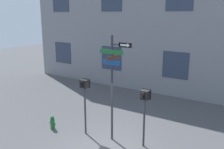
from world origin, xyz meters
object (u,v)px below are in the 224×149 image
object	(u,v)px
pedestrian_signal_left	(85,91)
pedestrian_signal_right	(145,102)
street_sign_pole	(113,79)
fire_hydrant	(52,123)

from	to	relation	value
pedestrian_signal_left	pedestrian_signal_right	bearing A→B (deg)	8.49
street_sign_pole	pedestrian_signal_right	distance (m)	1.55
pedestrian_signal_right	street_sign_pole	bearing A→B (deg)	-171.07
pedestrian_signal_right	pedestrian_signal_left	bearing A→B (deg)	-171.51
pedestrian_signal_right	fire_hydrant	distance (m)	4.60
pedestrian_signal_right	fire_hydrant	xyz separation A→B (m)	(-4.23, -0.88, -1.57)
pedestrian_signal_right	fire_hydrant	world-z (taller)	pedestrian_signal_right
fire_hydrant	pedestrian_signal_left	bearing A→B (deg)	17.19
pedestrian_signal_right	fire_hydrant	bearing A→B (deg)	-168.21
pedestrian_signal_left	pedestrian_signal_right	distance (m)	2.69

